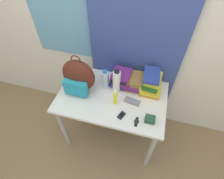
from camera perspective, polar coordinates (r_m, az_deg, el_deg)
name	(u,v)px	position (r m, az deg, el deg)	size (l,w,h in m)	color
ground_plane	(104,157)	(2.32, -2.48, -21.04)	(12.00, 12.00, 0.00)	#8C704C
wall_back	(123,32)	(1.82, 3.71, 18.11)	(6.00, 0.06, 2.50)	silver
curtain_blue	(137,37)	(1.75, 8.04, 16.47)	(0.94, 0.04, 2.50)	#384C93
desk	(112,102)	(1.89, 0.00, -4.18)	(1.11, 0.70, 0.77)	silver
backpack	(78,77)	(1.77, -10.91, 4.10)	(0.34, 0.22, 0.44)	#512319
book_stack_left	(121,78)	(1.87, 3.11, 3.75)	(0.23, 0.27, 0.16)	navy
book_stack_center	(133,81)	(1.87, 6.91, 2.70)	(0.21, 0.25, 0.13)	yellow
book_stack_right	(151,83)	(1.84, 12.75, 2.15)	(0.22, 0.28, 0.22)	orange
water_bottle	(105,79)	(1.82, -2.19, 3.31)	(0.07, 0.07, 0.23)	silver
sports_bottle	(117,81)	(1.76, 1.50, 2.70)	(0.08, 0.08, 0.28)	white
sunscreen_bottle	(115,97)	(1.68, 1.05, -2.61)	(0.04, 0.04, 0.18)	yellow
cell_phone	(121,115)	(1.66, 3.11, -8.42)	(0.07, 0.09, 0.02)	black
sunglasses_case	(132,101)	(1.75, 6.56, -3.84)	(0.16, 0.08, 0.04)	gray
camera_pouch	(150,119)	(1.65, 12.27, -9.47)	(0.09, 0.07, 0.05)	#234C33
wristwatch	(136,122)	(1.64, 7.99, -10.35)	(0.05, 0.10, 0.01)	black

